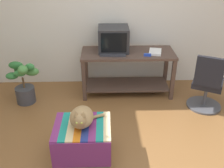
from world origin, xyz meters
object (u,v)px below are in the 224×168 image
ottoman_with_blanket (83,141)px  stapler (147,55)px  office_chair (207,86)px  keyboard (113,55)px  desk (128,65)px  tv_monitor (113,39)px  book (155,52)px  potted_plant (24,85)px  cat (82,117)px

ottoman_with_blanket → stapler: bearing=55.7°
ottoman_with_blanket → office_chair: (1.78, 0.98, 0.17)m
keyboard → ottoman_with_blanket: (-0.39, -1.39, -0.52)m
desk → office_chair: size_ratio=1.67×
office_chair → stapler: size_ratio=8.09×
tv_monitor → stapler: 0.60m
book → stapler: stapler is taller
tv_monitor → desk: bearing=-20.0°
book → potted_plant: 2.12m
tv_monitor → ottoman_with_blanket: tv_monitor is taller
cat → ottoman_with_blanket: bearing=-90.3°
ottoman_with_blanket → cat: size_ratio=1.62×
desk → book: 0.50m
ottoman_with_blanket → stapler: size_ratio=5.83×
desk → potted_plant: desk is taller
tv_monitor → keyboard: tv_monitor is taller
ottoman_with_blanket → cat: cat is taller
tv_monitor → ottoman_with_blanket: size_ratio=0.75×
office_chair → book: bearing=-8.2°
desk → ottoman_with_blanket: (-0.64, -1.53, -0.28)m
tv_monitor → stapler: tv_monitor is taller
book → ottoman_with_blanket: book is taller
ottoman_with_blanket → potted_plant: 1.60m
desk → ottoman_with_blanket: size_ratio=2.32×
keyboard → cat: (-0.39, -1.38, -0.19)m
ottoman_with_blanket → stapler: 1.71m
book → stapler: size_ratio=2.49×
cat → office_chair: size_ratio=0.45×
tv_monitor → book: 0.69m
cat → office_chair: office_chair is taller
keyboard → stapler: bearing=-0.7°
desk → tv_monitor: size_ratio=3.10×
potted_plant → stapler: bearing=3.0°
keyboard → ottoman_with_blanket: size_ratio=0.62×
keyboard → book: size_ratio=1.46×
keyboard → potted_plant: 1.46m
cat → office_chair: bearing=30.9°
potted_plant → ottoman_with_blanket: bearing=-51.1°
cat → stapler: bearing=57.7°
keyboard → stapler: size_ratio=3.64×
ottoman_with_blanket → tv_monitor: bearing=75.9°
potted_plant → desk: bearing=9.9°
desk → keyboard: 0.37m
keyboard → ottoman_with_blanket: keyboard is taller
keyboard → stapler: stapler is taller
keyboard → office_chair: bearing=-12.1°
ottoman_with_blanket → stapler: stapler is taller
book → stapler: (-0.14, -0.14, 0.00)m
tv_monitor → potted_plant: size_ratio=0.69×
ottoman_with_blanket → potted_plant: (-1.00, 1.24, 0.09)m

